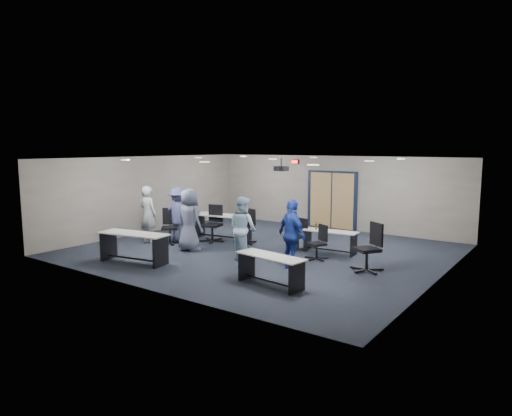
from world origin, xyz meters
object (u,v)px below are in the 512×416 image
Objects in this scene: table_back_left at (222,223)px; chair_back_b at (245,226)px; chair_back_c at (298,235)px; chair_loose_right at (367,247)px; person_plaid at (189,220)px; table_front_left at (134,242)px; person_navy at (292,235)px; person_gray at (148,215)px; table_back_right at (330,238)px; person_lightblue at (243,228)px; chair_back_d at (317,242)px; chair_back_a at (212,224)px; chair_loose_left at (170,226)px; table_front_right at (271,265)px; person_back at (178,215)px.

table_back_left is 0.97m from chair_back_b.
chair_back_b is 1.17× the size of chair_back_c.
person_plaid is (-5.11, -0.89, 0.31)m from chair_loose_right.
table_front_left is at bearing -86.05° from chair_back_b.
chair_back_b is at bearing -8.61° from person_navy.
chair_back_b is 3.07m from person_gray.
table_back_right is at bearing 37.26° from table_front_left.
person_gray is 5.28m from person_navy.
person_navy is (-1.59, -0.90, 0.28)m from chair_loose_right.
table_back_left is 1.23× the size of person_lightblue.
chair_back_c is (-0.91, -0.25, 0.02)m from table_back_right.
chair_back_d is 3.78m from person_plaid.
chair_back_a is 1.07× the size of chair_back_b.
chair_loose_right is at bearing -17.23° from chair_back_a.
chair_loose_left reaches higher than chair_back_b.
chair_back_c is 0.99× the size of chair_back_d.
person_gray reaches higher than chair_loose_right.
table_front_right is 1.84× the size of chair_back_c.
person_gray is (-5.31, -1.25, 0.44)m from chair_back_d.
person_lightblue reaches higher than table_front_left.
person_plaid is at bearing 17.73° from person_lightblue.
chair_loose_right is 0.67× the size of person_back.
chair_back_a is 0.98× the size of chair_loose_right.
person_navy is (1.57, -0.05, 0.01)m from person_lightblue.
person_back reaches higher than chair_loose_left.
chair_back_c is 0.84× the size of chair_loose_left.
table_back_left reaches higher than table_back_right.
table_back_right is at bearing 103.39° from table_front_right.
person_navy is at bearing -32.01° from chair_back_a.
chair_loose_left is at bearing -124.55° from chair_back_b.
person_navy is (0.04, -2.16, 0.43)m from table_back_right.
chair_back_d is 0.52× the size of person_gray.
table_front_left is 1.18× the size of person_lightblue.
chair_loose_right is at bearing -127.23° from person_navy.
person_plaid is (-0.74, -1.71, 0.37)m from chair_back_b.
chair_back_d is 5.47m from person_gray.
person_lightblue is 1.57m from person_navy.
person_gray is at bearing 28.11° from person_back.
chair_back_c is (-1.26, 3.33, 0.01)m from table_front_right.
chair_back_a is 1.34m from chair_loose_left.
table_front_left is 1.70× the size of chair_loose_right.
person_navy is (0.95, -1.91, 0.41)m from chair_back_c.
table_back_right is 2.78m from chair_back_b.
table_front_left is 6.00m from chair_loose_right.
person_lightblue is at bearing -179.72° from person_gray.
table_back_left is at bearing -21.77° from person_lightblue.
chair_back_a reaches higher than chair_back_d.
chair_loose_left is at bearing 11.82° from person_lightblue.
table_back_left is 1.16× the size of person_gray.
person_navy is (3.80, -1.33, 0.29)m from chair_back_a.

